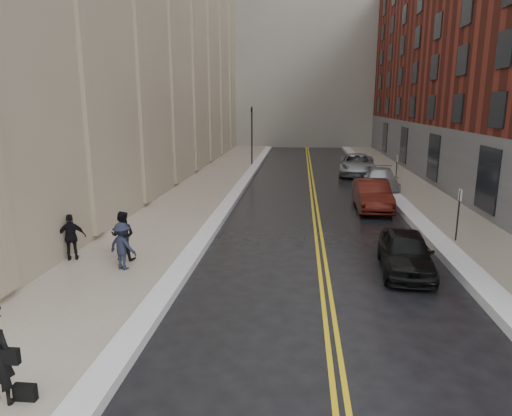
% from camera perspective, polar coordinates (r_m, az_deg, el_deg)
% --- Properties ---
extents(ground, '(160.00, 160.00, 0.00)m').
position_cam_1_polar(ground, '(11.65, -3.32, -15.24)').
color(ground, black).
rests_on(ground, ground).
extents(sidewalk_left, '(4.00, 64.00, 0.15)m').
position_cam_1_polar(sidewalk_left, '(27.39, -7.55, 1.45)').
color(sidewalk_left, gray).
rests_on(sidewalk_left, ground).
extents(sidewalk_right, '(3.00, 64.00, 0.15)m').
position_cam_1_polar(sidewalk_right, '(27.69, 20.82, 0.83)').
color(sidewalk_right, gray).
rests_on(sidewalk_right, ground).
extents(lane_stripe_a, '(0.12, 64.00, 0.01)m').
position_cam_1_polar(lane_stripe_a, '(26.72, 6.99, 1.02)').
color(lane_stripe_a, gold).
rests_on(lane_stripe_a, ground).
extents(lane_stripe_b, '(0.12, 64.00, 0.01)m').
position_cam_1_polar(lane_stripe_b, '(26.73, 7.51, 1.01)').
color(lane_stripe_b, gold).
rests_on(lane_stripe_b, ground).
extents(snow_ridge_left, '(0.70, 60.80, 0.26)m').
position_cam_1_polar(snow_ridge_left, '(26.96, -2.78, 1.48)').
color(snow_ridge_left, white).
rests_on(snow_ridge_left, ground).
extents(snow_ridge_right, '(0.85, 60.80, 0.30)m').
position_cam_1_polar(snow_ridge_right, '(27.24, 17.08, 1.08)').
color(snow_ridge_right, white).
rests_on(snow_ridge_right, ground).
extents(traffic_signal, '(0.18, 0.15, 5.20)m').
position_cam_1_polar(traffic_signal, '(40.43, -0.52, 9.57)').
color(traffic_signal, black).
rests_on(traffic_signal, ground).
extents(parking_sign_near, '(0.06, 0.35, 2.23)m').
position_cam_1_polar(parking_sign_near, '(19.63, 23.98, -0.35)').
color(parking_sign_near, black).
rests_on(parking_sign_near, ground).
extents(parking_sign_far, '(0.06, 0.35, 2.23)m').
position_cam_1_polar(parking_sign_far, '(31.06, 17.16, 4.75)').
color(parking_sign_far, black).
rests_on(parking_sign_far, ground).
extents(car_black, '(1.94, 4.13, 1.37)m').
position_cam_1_polar(car_black, '(15.98, 18.21, -5.25)').
color(car_black, black).
rests_on(car_black, ground).
extents(car_maroon, '(1.66, 4.74, 1.56)m').
position_cam_1_polar(car_maroon, '(24.79, 14.30, 1.61)').
color(car_maroon, '#43120C').
rests_on(car_maroon, ground).
extents(car_silver_near, '(2.44, 5.11, 1.44)m').
position_cam_1_polar(car_silver_near, '(30.05, 15.36, 3.37)').
color(car_silver_near, '#A9ACB1').
rests_on(car_silver_near, ground).
extents(car_silver_far, '(3.26, 6.09, 1.63)m').
position_cam_1_polar(car_silver_far, '(36.62, 12.51, 5.34)').
color(car_silver_far, '#979B9E').
rests_on(car_silver_far, ground).
extents(pedestrian_a, '(0.87, 0.69, 1.74)m').
position_cam_1_polar(pedestrian_a, '(16.48, -16.33, -3.34)').
color(pedestrian_a, black).
rests_on(pedestrian_a, sidewalk_left).
extents(pedestrian_b, '(1.16, 0.91, 1.58)m').
position_cam_1_polar(pedestrian_b, '(15.59, -16.34, -4.58)').
color(pedestrian_b, '#1B2031').
rests_on(pedestrian_b, sidewalk_left).
extents(pedestrian_c, '(1.04, 0.72, 1.63)m').
position_cam_1_polar(pedestrian_c, '(17.08, -22.06, -3.39)').
color(pedestrian_c, black).
rests_on(pedestrian_c, sidewalk_left).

